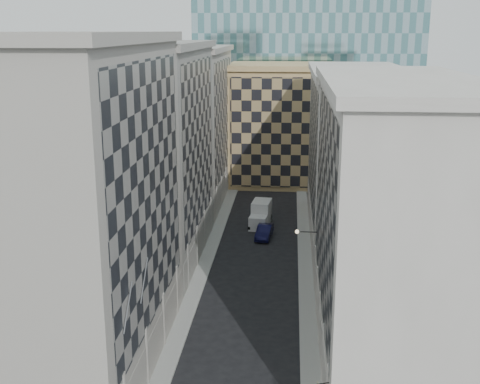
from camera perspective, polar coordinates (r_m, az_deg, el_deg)
The scene contains 13 objects.
sidewalk_west at distance 63.02m, azimuth -3.43°, elevation -7.06°, with size 1.50×100.00×0.15m, color #999994.
sidewalk_east at distance 62.44m, azimuth 6.23°, elevation -7.34°, with size 1.50×100.00×0.15m, color #999994.
bldg_left_a at distance 43.00m, azimuth -14.80°, elevation -1.58°, with size 10.80×22.80×23.70m.
bldg_left_b at distance 63.64m, azimuth -8.23°, elevation 3.63°, with size 10.80×22.80×22.70m.
bldg_left_c at distance 84.97m, azimuth -4.89°, elevation 6.24°, with size 10.80×22.80×21.70m.
bldg_right_a at distance 45.41m, azimuth 14.09°, elevation -2.64°, with size 10.80×26.80×20.70m.
bldg_right_b at distance 71.50m, azimuth 10.80°, elevation 3.56°, with size 10.80×28.80×19.70m.
tan_block at distance 96.71m, azimuth 4.02°, elevation 6.50°, with size 16.80×14.80×18.80m.
church_tower at distance 109.84m, azimuth 3.24°, elevation 16.70°, with size 7.20×7.20×51.50m.
flagpoles_left at distance 38.40m, azimuth -9.79°, elevation -9.42°, with size 0.10×6.33×2.33m.
bracket_lamp at distance 54.65m, azimuth 5.62°, elevation -3.77°, with size 1.98×0.36×0.36m.
box_truck at distance 75.83m, azimuth 1.97°, elevation -2.20°, with size 2.78×5.60×2.96m.
dark_car at distance 71.25m, azimuth 2.32°, elevation -3.78°, with size 1.64×4.70×1.55m, color black.
Camera 1 is at (3.47, -27.74, 23.77)m, focal length 45.00 mm.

